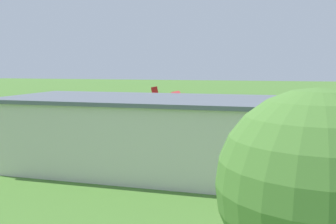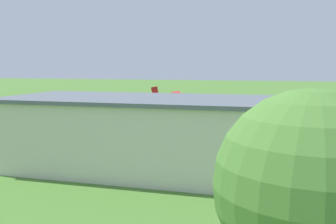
# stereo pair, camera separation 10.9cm
# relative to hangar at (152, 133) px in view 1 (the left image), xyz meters

# --- Properties ---
(ground_plane) EXTENTS (400.00, 400.00, 0.00)m
(ground_plane) POSITION_rel_hangar_xyz_m (5.54, -33.14, -3.45)
(ground_plane) COLOR #47752D
(hangar) EXTENTS (28.13, 12.18, 6.87)m
(hangar) POSITION_rel_hangar_xyz_m (0.00, 0.00, 0.00)
(hangar) COLOR beige
(hangar) RESTS_ON ground_plane
(biplane) EXTENTS (6.93, 8.18, 4.03)m
(biplane) POSITION_rel_hangar_xyz_m (6.28, -29.91, 0.67)
(biplane) COLOR #B21E1E
(car_red) EXTENTS (2.21, 4.61, 1.52)m
(car_red) POSITION_rel_hangar_xyz_m (16.03, -11.56, -2.65)
(car_red) COLOR red
(car_red) RESTS_ON ground_plane
(car_orange) EXTENTS (2.08, 4.53, 1.62)m
(car_orange) POSITION_rel_hangar_xyz_m (22.28, -11.16, -2.60)
(car_orange) COLOR orange
(car_orange) RESTS_ON ground_plane
(person_by_parked_cars) EXTENTS (0.54, 0.54, 1.58)m
(person_by_parked_cars) POSITION_rel_hangar_xyz_m (-5.54, -16.02, -2.67)
(person_by_parked_cars) COLOR #72338C
(person_by_parked_cars) RESTS_ON ground_plane
(person_at_fence_line) EXTENTS (0.40, 0.40, 1.67)m
(person_at_fence_line) POSITION_rel_hangar_xyz_m (15.10, -16.14, -2.61)
(person_at_fence_line) COLOR beige
(person_at_fence_line) RESTS_ON ground_plane
(person_walking_on_apron) EXTENTS (0.50, 0.50, 1.62)m
(person_walking_on_apron) POSITION_rel_hangar_xyz_m (2.01, -16.16, -2.64)
(person_walking_on_apron) COLOR #B23333
(person_walking_on_apron) RESTS_ON ground_plane
(tree_behind_hangar_right) EXTENTS (6.27, 6.27, 9.12)m
(tree_behind_hangar_right) POSITION_rel_hangar_xyz_m (-12.25, 21.07, 2.51)
(tree_behind_hangar_right) COLOR brown
(tree_behind_hangar_right) RESTS_ON ground_plane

